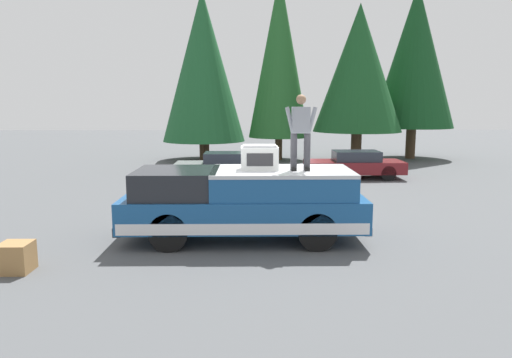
{
  "coord_description": "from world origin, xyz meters",
  "views": [
    {
      "loc": [
        -11.25,
        0.45,
        3.16
      ],
      "look_at": [
        0.05,
        0.27,
        1.35
      ],
      "focal_mm": 33.5,
      "sensor_mm": 36.0,
      "label": 1
    }
  ],
  "objects_px": {
    "pickup_truck": "(244,203)",
    "person_on_truck_bed": "(301,130)",
    "compressor_unit": "(260,157)",
    "parked_car_maroon": "(354,165)",
    "wooden_crate": "(16,257)",
    "parked_car_grey": "(226,167)"
  },
  "relations": [
    {
      "from": "person_on_truck_bed",
      "to": "parked_car_grey",
      "type": "height_order",
      "value": "person_on_truck_bed"
    },
    {
      "from": "compressor_unit",
      "to": "parked_car_maroon",
      "type": "height_order",
      "value": "compressor_unit"
    },
    {
      "from": "pickup_truck",
      "to": "person_on_truck_bed",
      "type": "relative_size",
      "value": 3.28
    },
    {
      "from": "parked_car_maroon",
      "to": "parked_car_grey",
      "type": "relative_size",
      "value": 1.0
    },
    {
      "from": "parked_car_maroon",
      "to": "wooden_crate",
      "type": "distance_m",
      "value": 14.28
    },
    {
      "from": "person_on_truck_bed",
      "to": "parked_car_maroon",
      "type": "xyz_separation_m",
      "value": [
        9.25,
        -3.3,
        -1.97
      ]
    },
    {
      "from": "compressor_unit",
      "to": "parked_car_grey",
      "type": "xyz_separation_m",
      "value": [
        8.5,
        1.17,
        -1.35
      ]
    },
    {
      "from": "wooden_crate",
      "to": "compressor_unit",
      "type": "bearing_deg",
      "value": -65.47
    },
    {
      "from": "pickup_truck",
      "to": "wooden_crate",
      "type": "height_order",
      "value": "pickup_truck"
    },
    {
      "from": "compressor_unit",
      "to": "parked_car_grey",
      "type": "bearing_deg",
      "value": 7.86
    },
    {
      "from": "pickup_truck",
      "to": "parked_car_maroon",
      "type": "distance_m",
      "value": 10.21
    },
    {
      "from": "person_on_truck_bed",
      "to": "parked_car_grey",
      "type": "relative_size",
      "value": 0.41
    },
    {
      "from": "pickup_truck",
      "to": "parked_car_grey",
      "type": "bearing_deg",
      "value": 5.4
    },
    {
      "from": "parked_car_maroon",
      "to": "pickup_truck",
      "type": "bearing_deg",
      "value": 153.33
    },
    {
      "from": "parked_car_grey",
      "to": "wooden_crate",
      "type": "relative_size",
      "value": 7.32
    },
    {
      "from": "pickup_truck",
      "to": "person_on_truck_bed",
      "type": "bearing_deg",
      "value": -95.82
    },
    {
      "from": "pickup_truck",
      "to": "person_on_truck_bed",
      "type": "xyz_separation_m",
      "value": [
        -0.13,
        -1.28,
        1.68
      ]
    },
    {
      "from": "pickup_truck",
      "to": "person_on_truck_bed",
      "type": "distance_m",
      "value": 2.12
    },
    {
      "from": "compressor_unit",
      "to": "parked_car_grey",
      "type": "height_order",
      "value": "compressor_unit"
    },
    {
      "from": "compressor_unit",
      "to": "parked_car_maroon",
      "type": "relative_size",
      "value": 0.2
    },
    {
      "from": "parked_car_maroon",
      "to": "parked_car_grey",
      "type": "distance_m",
      "value": 5.42
    },
    {
      "from": "compressor_unit",
      "to": "parked_car_maroon",
      "type": "bearing_deg",
      "value": -24.86
    }
  ]
}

